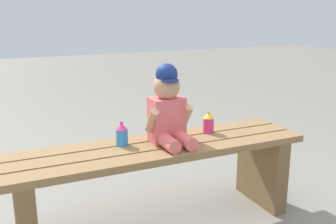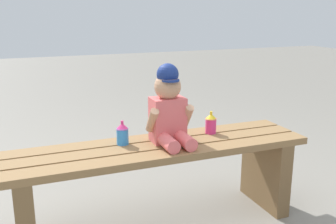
# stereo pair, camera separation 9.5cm
# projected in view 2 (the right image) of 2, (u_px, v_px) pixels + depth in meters

# --- Properties ---
(park_bench) EXTENTS (1.56, 0.38, 0.45)m
(park_bench) POSITION_uv_depth(u_px,v_px,m) (159.00, 171.00, 2.03)
(park_bench) COLOR olive
(park_bench) RESTS_ON ground_plane
(child_figure) EXTENTS (0.23, 0.27, 0.40)m
(child_figure) POSITION_uv_depth(u_px,v_px,m) (169.00, 109.00, 1.99)
(child_figure) COLOR #E56666
(child_figure) RESTS_ON park_bench
(sippy_cup_left) EXTENTS (0.06, 0.06, 0.12)m
(sippy_cup_left) POSITION_uv_depth(u_px,v_px,m) (122.00, 133.00, 1.98)
(sippy_cup_left) COLOR #338CE5
(sippy_cup_left) RESTS_ON park_bench
(sippy_cup_right) EXTENTS (0.06, 0.06, 0.12)m
(sippy_cup_right) POSITION_uv_depth(u_px,v_px,m) (211.00, 123.00, 2.16)
(sippy_cup_right) COLOR #E5337F
(sippy_cup_right) RESTS_ON park_bench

